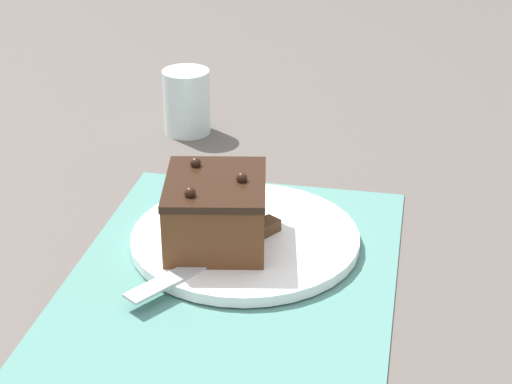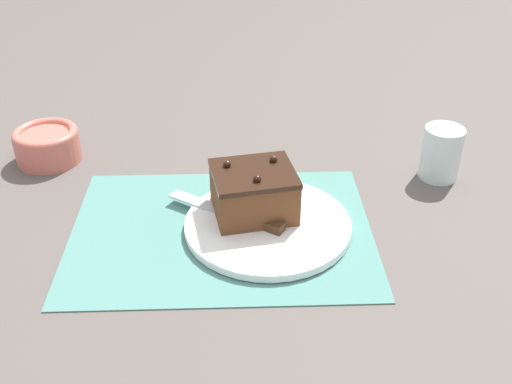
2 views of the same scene
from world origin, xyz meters
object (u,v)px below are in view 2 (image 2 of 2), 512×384
object	(u,v)px
chocolate_cake	(254,192)
small_bowl	(47,144)
serving_knife	(244,217)
cake_plate	(268,225)
drinking_glass	(441,153)

from	to	relation	value
chocolate_cake	small_bowl	size ratio (longest dim) A/B	1.21
chocolate_cake	serving_knife	bearing A→B (deg)	-127.27
cake_plate	serving_knife	bearing A→B (deg)	166.77
chocolate_cake	drinking_glass	size ratio (longest dim) A/B	1.50
cake_plate	serving_knife	distance (m)	0.04
small_bowl	chocolate_cake	bearing A→B (deg)	-29.15
small_bowl	serving_knife	bearing A→B (deg)	-32.62
cake_plate	serving_knife	world-z (taller)	serving_knife
serving_knife	small_bowl	xyz separation A→B (m)	(-0.36, 0.23, 0.01)
serving_knife	cake_plate	bearing A→B (deg)	-69.67
drinking_glass	small_bowl	bearing A→B (deg)	173.13
serving_knife	chocolate_cake	bearing A→B (deg)	-3.71
chocolate_cake	serving_knife	size ratio (longest dim) A/B	0.77
drinking_glass	small_bowl	distance (m)	0.70
chocolate_cake	small_bowl	bearing A→B (deg)	150.85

